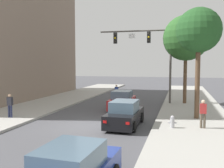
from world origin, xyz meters
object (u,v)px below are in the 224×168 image
(pedestrian_crossing_road, at_px, (116,92))
(street_tree_second, at_px, (186,38))
(car_lead_red, at_px, (122,101))
(traffic_signal_mast, at_px, (150,48))
(pedestrian_sidewalk_right_walker, at_px, (203,112))
(car_following_black, at_px, (125,115))
(pedestrian_sidewalk_left_walker, at_px, (10,104))
(street_tree_nearest, at_px, (199,31))
(fire_hydrant, at_px, (172,122))

(pedestrian_crossing_road, height_order, street_tree_second, street_tree_second)
(car_lead_red, bearing_deg, traffic_signal_mast, 63.20)
(car_lead_red, height_order, pedestrian_crossing_road, pedestrian_crossing_road)
(pedestrian_crossing_road, distance_m, pedestrian_sidewalk_right_walker, 13.26)
(car_following_black, height_order, pedestrian_crossing_road, pedestrian_crossing_road)
(car_lead_red, height_order, pedestrian_sidewalk_left_walker, pedestrian_sidewalk_left_walker)
(street_tree_nearest, bearing_deg, fire_hydrant, -115.71)
(fire_hydrant, height_order, street_tree_nearest, street_tree_nearest)
(traffic_signal_mast, xyz_separation_m, street_tree_second, (3.29, 0.37, 0.84))
(car_lead_red, distance_m, pedestrian_sidewalk_left_walker, 8.85)
(pedestrian_sidewalk_right_walker, bearing_deg, street_tree_second, 95.32)
(traffic_signal_mast, distance_m, pedestrian_sidewalk_left_walker, 13.39)
(car_following_black, xyz_separation_m, pedestrian_crossing_road, (-3.21, 10.84, 0.19))
(car_lead_red, distance_m, car_following_black, 5.87)
(street_tree_second, bearing_deg, car_following_black, -110.80)
(traffic_signal_mast, distance_m, car_following_black, 10.40)
(pedestrian_sidewalk_left_walker, height_order, street_tree_nearest, street_tree_nearest)
(street_tree_second, bearing_deg, pedestrian_sidewalk_right_walker, -84.68)
(traffic_signal_mast, height_order, car_following_black, traffic_signal_mast)
(pedestrian_sidewalk_left_walker, xyz_separation_m, fire_hydrant, (10.90, -0.09, -0.56))
(pedestrian_sidewalk_right_walker, height_order, street_tree_second, street_tree_second)
(fire_hydrant, distance_m, street_tree_second, 11.50)
(traffic_signal_mast, relative_size, car_following_black, 1.76)
(pedestrian_sidewalk_left_walker, height_order, fire_hydrant, pedestrian_sidewalk_left_walker)
(car_lead_red, bearing_deg, car_following_black, -75.85)
(pedestrian_sidewalk_left_walker, bearing_deg, pedestrian_sidewalk_right_walker, 1.37)
(fire_hydrant, xyz_separation_m, street_tree_second, (0.80, 9.96, 5.69))
(fire_hydrant, bearing_deg, pedestrian_sidewalk_left_walker, 179.54)
(pedestrian_crossing_road, relative_size, street_tree_second, 0.20)
(traffic_signal_mast, distance_m, car_lead_red, 6.15)
(car_lead_red, distance_m, pedestrian_sidewalk_right_walker, 8.21)
(pedestrian_sidewalk_right_walker, distance_m, street_tree_nearest, 5.65)
(traffic_signal_mast, bearing_deg, pedestrian_sidewalk_right_walker, -65.55)
(traffic_signal_mast, relative_size, car_lead_red, 1.75)
(car_lead_red, relative_size, pedestrian_sidewalk_left_walker, 2.61)
(traffic_signal_mast, bearing_deg, pedestrian_crossing_road, 156.86)
(car_lead_red, xyz_separation_m, street_tree_second, (5.11, 3.98, 5.47))
(traffic_signal_mast, distance_m, pedestrian_sidewalk_right_walker, 10.98)
(pedestrian_crossing_road, xyz_separation_m, pedestrian_sidewalk_right_walker, (7.78, -10.73, 0.15))
(street_tree_nearest, height_order, street_tree_second, street_tree_second)
(pedestrian_sidewalk_left_walker, distance_m, street_tree_second, 16.14)
(traffic_signal_mast, height_order, pedestrian_sidewalk_left_walker, traffic_signal_mast)
(pedestrian_sidewalk_left_walker, bearing_deg, car_lead_red, 41.82)
(car_lead_red, distance_m, fire_hydrant, 7.37)
(traffic_signal_mast, height_order, street_tree_nearest, traffic_signal_mast)
(pedestrian_crossing_road, height_order, street_tree_nearest, street_tree_nearest)
(traffic_signal_mast, xyz_separation_m, pedestrian_sidewalk_left_walker, (-8.41, -9.50, -4.29))
(car_lead_red, height_order, car_following_black, same)
(traffic_signal_mast, xyz_separation_m, street_tree_nearest, (3.99, -6.46, 0.65))
(street_tree_nearest, bearing_deg, car_lead_red, 153.80)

